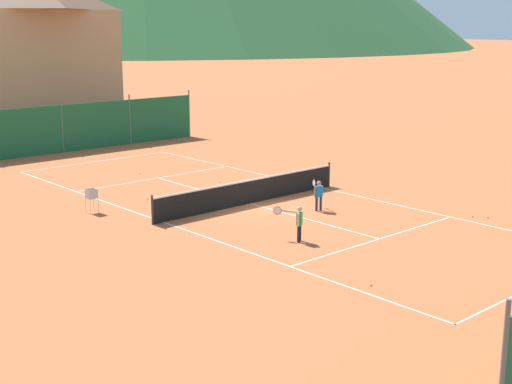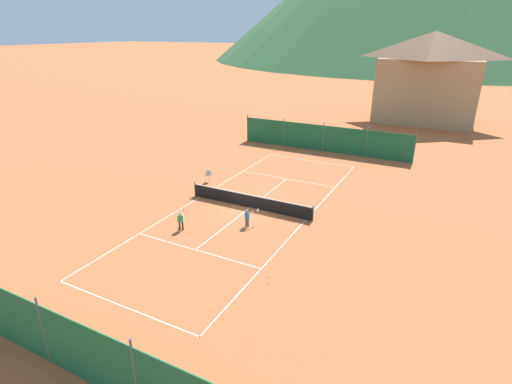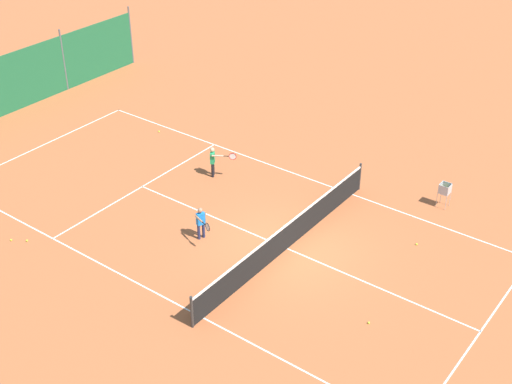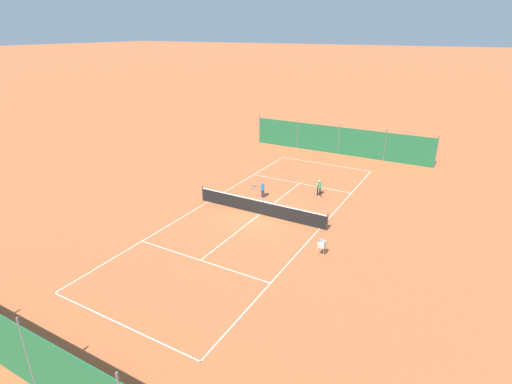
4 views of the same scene
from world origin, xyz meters
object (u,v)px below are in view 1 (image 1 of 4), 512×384
at_px(tennis_ball_service_box, 371,285).
at_px(player_far_service, 318,193).
at_px(tennis_ball_by_net_right, 220,182).
at_px(ball_hopper, 91,195).
at_px(tennis_ball_by_net_left, 488,217).
at_px(tennis_ball_alley_right, 139,173).
at_px(tennis_ball_far_corner, 148,199).
at_px(tennis_net, 250,191).
at_px(tennis_ball_alley_left, 473,216).
at_px(tennis_ball_near_corner, 224,166).
at_px(alpine_chalet, 26,38).
at_px(player_near_service, 298,221).

bearing_deg(tennis_ball_service_box, player_far_service, 53.37).
distance_m(tennis_ball_by_net_right, ball_hopper, 6.93).
bearing_deg(ball_hopper, tennis_ball_by_net_left, -45.00).
xyz_separation_m(tennis_ball_alley_right, tennis_ball_service_box, (-3.47, -16.69, 0.00)).
height_order(tennis_ball_alley_right, tennis_ball_far_corner, same).
xyz_separation_m(tennis_net, tennis_ball_service_box, (-3.58, -8.96, -0.47)).
xyz_separation_m(tennis_ball_alley_left, tennis_ball_far_corner, (-7.34, 10.15, 0.00)).
bearing_deg(tennis_ball_near_corner, tennis_ball_by_net_right, -132.78).
xyz_separation_m(tennis_ball_alley_right, tennis_ball_near_corner, (4.14, -1.26, 0.00)).
bearing_deg(tennis_ball_far_corner, alpine_chalet, 72.81).
bearing_deg(tennis_ball_by_net_right, tennis_ball_alley_right, 112.90).
relative_size(player_near_service, tennis_ball_by_net_right, 17.90).
xyz_separation_m(tennis_ball_near_corner, alpine_chalet, (3.28, 28.87, 5.79)).
height_order(tennis_ball_alley_right, ball_hopper, ball_hopper).
bearing_deg(tennis_ball_service_box, tennis_ball_near_corner, 63.78).
bearing_deg(player_near_service, tennis_ball_near_corner, 61.22).
relative_size(tennis_ball_alley_right, ball_hopper, 0.07).
relative_size(tennis_ball_far_corner, tennis_ball_by_net_left, 1.00).
distance_m(tennis_ball_alley_left, tennis_ball_far_corner, 12.53).
bearing_deg(player_near_service, tennis_ball_alley_left, -17.32).
height_order(player_far_service, tennis_ball_by_net_left, player_far_service).
xyz_separation_m(tennis_net, ball_hopper, (-5.30, 2.90, 0.16)).
bearing_deg(ball_hopper, alpine_chalet, 68.78).
xyz_separation_m(tennis_ball_service_box, tennis_ball_by_net_left, (8.57, 1.58, 0.00)).
height_order(tennis_net, alpine_chalet, alpine_chalet).
distance_m(tennis_ball_alley_right, ball_hopper, 7.12).
xyz_separation_m(tennis_ball_by_net_right, tennis_ball_by_net_left, (3.44, -11.19, 0.00)).
bearing_deg(tennis_ball_by_net_left, tennis_ball_far_corner, 125.74).
relative_size(tennis_ball_alley_left, tennis_ball_near_corner, 1.00).
distance_m(tennis_ball_alley_left, tennis_ball_service_box, 8.53).
xyz_separation_m(tennis_net, tennis_ball_alley_left, (4.70, -6.94, -0.47)).
bearing_deg(player_far_service, tennis_ball_alley_right, 97.36).
distance_m(tennis_ball_by_net_right, tennis_ball_far_corner, 4.23).
relative_size(tennis_net, player_near_service, 7.77).
relative_size(tennis_ball_by_net_right, tennis_ball_near_corner, 1.00).
distance_m(ball_hopper, alpine_chalet, 35.18).
height_order(tennis_ball_by_net_right, tennis_ball_by_net_left, same).
relative_size(tennis_ball_service_box, tennis_ball_by_net_left, 1.00).
relative_size(player_near_service, player_far_service, 1.03).
distance_m(tennis_ball_by_net_left, alpine_chalet, 43.18).
xyz_separation_m(tennis_ball_near_corner, tennis_ball_far_corner, (-6.66, -3.26, 0.00)).
bearing_deg(tennis_net, alpine_chalet, 78.34).
bearing_deg(tennis_net, player_near_service, -114.39).
bearing_deg(player_far_service, tennis_ball_near_corner, 72.64).
bearing_deg(tennis_ball_alley_left, tennis_ball_by_net_left, -57.61).
bearing_deg(tennis_ball_service_box, tennis_ball_far_corner, 85.58).
xyz_separation_m(tennis_net, player_near_service, (-2.17, -4.79, 0.19)).
distance_m(player_near_service, tennis_ball_near_corner, 12.88).
height_order(tennis_ball_far_corner, tennis_ball_by_net_left, same).
relative_size(tennis_ball_alley_right, tennis_ball_service_box, 1.00).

